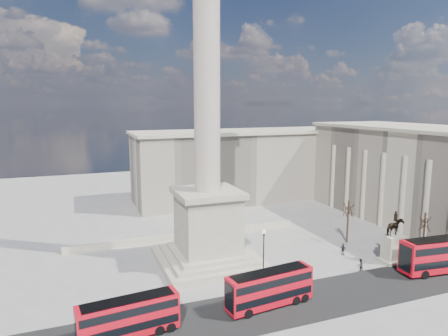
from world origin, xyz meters
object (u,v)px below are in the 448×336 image
equestrian_statue (394,245)px  pedestrian_walking (399,262)px  victorian_lamp (264,249)px  red_bus_c (444,254)px  pedestrian_standing (360,265)px  nelsons_column (207,175)px  red_bus_d (441,254)px  red_bus_a (129,317)px  pedestrian_crossing (343,249)px  red_bus_b (270,288)px

equestrian_statue → pedestrian_walking: bearing=-113.0°
victorian_lamp → pedestrian_walking: size_ratio=3.52×
red_bus_c → pedestrian_standing: bearing=163.6°
nelsons_column → red_bus_d: nelsons_column is taller
equestrian_statue → pedestrian_walking: equestrian_statue is taller
nelsons_column → pedestrian_walking: 29.56m
red_bus_a → pedestrian_standing: 32.27m
red_bus_d → pedestrian_standing: bearing=162.8°
red_bus_d → pedestrian_crossing: (-8.70, 9.70, -1.57)m
victorian_lamp → pedestrian_crossing: 14.95m
red_bus_d → victorian_lamp: bearing=165.8°
red_bus_b → nelsons_column: bearing=93.5°
pedestrian_standing → pedestrian_crossing: 5.92m
victorian_lamp → pedestrian_crossing: size_ratio=3.39×
victorian_lamp → nelsons_column: bearing=130.0°
red_bus_a → red_bus_d: (42.13, 0.66, 0.39)m
pedestrian_standing → pedestrian_crossing: (1.52, 5.72, 0.02)m
equestrian_statue → pedestrian_standing: size_ratio=4.24×
pedestrian_crossing → red_bus_b: bearing=106.0°
equestrian_statue → victorian_lamp: bearing=172.0°
red_bus_b → pedestrian_standing: red_bus_b is taller
red_bus_d → equestrian_statue: size_ratio=1.56×
equestrian_statue → pedestrian_walking: 2.82m
nelsons_column → pedestrian_crossing: nelsons_column is taller
red_bus_a → red_bus_d: red_bus_d is taller
red_bus_a → pedestrian_walking: bearing=-0.7°
victorian_lamp → pedestrian_walking: bearing=-14.3°
victorian_lamp → pedestrian_walking: 19.62m
red_bus_a → victorian_lamp: bearing=17.7°
red_bus_d → equestrian_statue: equestrian_statue is taller
equestrian_statue → pedestrian_standing: bearing=-171.8°
red_bus_a → equestrian_statue: size_ratio=1.32×
red_bus_d → equestrian_statue: (-3.56, 4.93, 0.13)m
pedestrian_crossing → equestrian_statue: bearing=-146.1°
nelsons_column → pedestrian_crossing: 23.93m
pedestrian_walking → pedestrian_crossing: 8.03m
red_bus_a → equestrian_statue: equestrian_statue is taller
pedestrian_standing → pedestrian_crossing: bearing=-119.4°
nelsons_column → red_bus_b: size_ratio=4.69×
nelsons_column → red_bus_c: 34.15m
red_bus_d → red_bus_b: bearing=-175.5°
pedestrian_crossing → red_bus_a: bearing=94.0°
red_bus_a → red_bus_c: bearing=-5.6°
nelsons_column → red_bus_d: size_ratio=4.19×
nelsons_column → equestrian_statue: (25.30, -9.45, -10.29)m
victorian_lamp → pedestrian_crossing: (14.55, 2.01, -2.77)m
red_bus_a → equestrian_statue: bearing=2.2°
red_bus_b → pedestrian_walking: red_bus_b is taller
red_bus_d → equestrian_statue: bearing=129.9°
red_bus_a → pedestrian_standing: red_bus_a is taller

